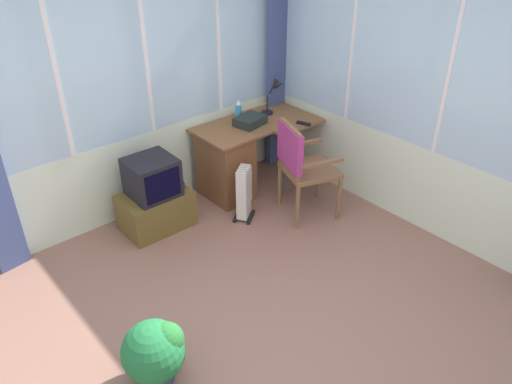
{
  "coord_description": "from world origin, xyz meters",
  "views": [
    {
      "loc": [
        -1.76,
        -1.96,
        2.8
      ],
      "look_at": [
        0.54,
        0.68,
        0.67
      ],
      "focal_mm": 35.19,
      "sensor_mm": 36.0,
      "label": 1
    }
  ],
  "objects_px": {
    "paper_tray": "(250,121)",
    "desk_lamp": "(276,91)",
    "desk": "(228,161)",
    "wooden_armchair": "(299,159)",
    "space_heater": "(244,192)",
    "spray_bottle": "(239,110)",
    "tv_remote": "(304,123)",
    "potted_plant": "(155,351)",
    "tv_on_stand": "(155,198)"
  },
  "relations": [
    {
      "from": "desk_lamp",
      "to": "space_heater",
      "type": "xyz_separation_m",
      "value": [
        -0.84,
        -0.48,
        -0.69
      ]
    },
    {
      "from": "spray_bottle",
      "to": "paper_tray",
      "type": "distance_m",
      "value": 0.21
    },
    {
      "from": "desk",
      "to": "space_heater",
      "type": "height_order",
      "value": "desk"
    },
    {
      "from": "desk",
      "to": "spray_bottle",
      "type": "height_order",
      "value": "spray_bottle"
    },
    {
      "from": "desk",
      "to": "wooden_armchair",
      "type": "xyz_separation_m",
      "value": [
        0.25,
        -0.75,
        0.23
      ]
    },
    {
      "from": "tv_on_stand",
      "to": "wooden_armchair",
      "type": "bearing_deg",
      "value": -32.2
    },
    {
      "from": "desk",
      "to": "tv_remote",
      "type": "xyz_separation_m",
      "value": [
        0.7,
        -0.38,
        0.35
      ]
    },
    {
      "from": "space_heater",
      "to": "desk_lamp",
      "type": "bearing_deg",
      "value": 29.6
    },
    {
      "from": "tv_on_stand",
      "to": "tv_remote",
      "type": "bearing_deg",
      "value": -12.51
    },
    {
      "from": "wooden_armchair",
      "to": "potted_plant",
      "type": "height_order",
      "value": "wooden_armchair"
    },
    {
      "from": "desk_lamp",
      "to": "tv_remote",
      "type": "bearing_deg",
      "value": -88.41
    },
    {
      "from": "desk_lamp",
      "to": "potted_plant",
      "type": "height_order",
      "value": "desk_lamp"
    },
    {
      "from": "paper_tray",
      "to": "tv_remote",
      "type": "bearing_deg",
      "value": -40.13
    },
    {
      "from": "desk",
      "to": "tv_remote",
      "type": "height_order",
      "value": "tv_remote"
    },
    {
      "from": "desk_lamp",
      "to": "wooden_armchair",
      "type": "relative_size",
      "value": 0.4
    },
    {
      "from": "tv_remote",
      "to": "tv_on_stand",
      "type": "bearing_deg",
      "value": 149.85
    },
    {
      "from": "wooden_armchair",
      "to": "space_heater",
      "type": "bearing_deg",
      "value": 143.52
    },
    {
      "from": "desk",
      "to": "paper_tray",
      "type": "xyz_separation_m",
      "value": [
        0.28,
        -0.02,
        0.38
      ]
    },
    {
      "from": "spray_bottle",
      "to": "space_heater",
      "type": "bearing_deg",
      "value": -125.74
    },
    {
      "from": "desk",
      "to": "spray_bottle",
      "type": "xyz_separation_m",
      "value": [
        0.29,
        0.17,
        0.44
      ]
    },
    {
      "from": "desk",
      "to": "wooden_armchair",
      "type": "height_order",
      "value": "wooden_armchair"
    },
    {
      "from": "desk",
      "to": "spray_bottle",
      "type": "distance_m",
      "value": 0.55
    },
    {
      "from": "desk",
      "to": "wooden_armchair",
      "type": "bearing_deg",
      "value": -71.32
    },
    {
      "from": "paper_tray",
      "to": "tv_on_stand",
      "type": "distance_m",
      "value": 1.26
    },
    {
      "from": "desk",
      "to": "desk_lamp",
      "type": "height_order",
      "value": "desk_lamp"
    },
    {
      "from": "spray_bottle",
      "to": "desk",
      "type": "bearing_deg",
      "value": -149.08
    },
    {
      "from": "tv_on_stand",
      "to": "space_heater",
      "type": "distance_m",
      "value": 0.85
    },
    {
      "from": "desk",
      "to": "tv_on_stand",
      "type": "xyz_separation_m",
      "value": [
        -0.9,
        -0.03,
        -0.07
      ]
    },
    {
      "from": "tv_on_stand",
      "to": "space_heater",
      "type": "bearing_deg",
      "value": -29.63
    },
    {
      "from": "desk",
      "to": "desk_lamp",
      "type": "xyz_separation_m",
      "value": [
        0.69,
        0.03,
        0.59
      ]
    },
    {
      "from": "desk_lamp",
      "to": "wooden_armchair",
      "type": "xyz_separation_m",
      "value": [
        -0.43,
        -0.78,
        -0.35
      ]
    },
    {
      "from": "desk_lamp",
      "to": "tv_remote",
      "type": "height_order",
      "value": "desk_lamp"
    },
    {
      "from": "potted_plant",
      "to": "spray_bottle",
      "type": "bearing_deg",
      "value": 39.23
    },
    {
      "from": "paper_tray",
      "to": "space_heater",
      "type": "relative_size",
      "value": 0.54
    },
    {
      "from": "desk",
      "to": "desk_lamp",
      "type": "bearing_deg",
      "value": 2.76
    },
    {
      "from": "tv_remote",
      "to": "paper_tray",
      "type": "bearing_deg",
      "value": 122.23
    },
    {
      "from": "tv_remote",
      "to": "paper_tray",
      "type": "xyz_separation_m",
      "value": [
        -0.42,
        0.35,
        0.03
      ]
    },
    {
      "from": "paper_tray",
      "to": "potted_plant",
      "type": "xyz_separation_m",
      "value": [
        -2.11,
        -1.53,
        -0.5
      ]
    },
    {
      "from": "desk",
      "to": "paper_tray",
      "type": "bearing_deg",
      "value": -5.15
    },
    {
      "from": "paper_tray",
      "to": "wooden_armchair",
      "type": "distance_m",
      "value": 0.74
    },
    {
      "from": "wooden_armchair",
      "to": "spray_bottle",
      "type": "bearing_deg",
      "value": 88.03
    },
    {
      "from": "paper_tray",
      "to": "desk_lamp",
      "type": "bearing_deg",
      "value": 8.06
    },
    {
      "from": "desk_lamp",
      "to": "wooden_armchair",
      "type": "height_order",
      "value": "desk_lamp"
    },
    {
      "from": "desk_lamp",
      "to": "desk",
      "type": "bearing_deg",
      "value": -177.24
    },
    {
      "from": "spray_bottle",
      "to": "tv_on_stand",
      "type": "distance_m",
      "value": 1.3
    },
    {
      "from": "space_heater",
      "to": "wooden_armchair",
      "type": "bearing_deg",
      "value": -36.48
    },
    {
      "from": "spray_bottle",
      "to": "wooden_armchair",
      "type": "relative_size",
      "value": 0.22
    },
    {
      "from": "tv_remote",
      "to": "space_heater",
      "type": "height_order",
      "value": "tv_remote"
    },
    {
      "from": "desk",
      "to": "wooden_armchair",
      "type": "distance_m",
      "value": 0.83
    },
    {
      "from": "spray_bottle",
      "to": "paper_tray",
      "type": "xyz_separation_m",
      "value": [
        -0.01,
        -0.2,
        -0.06
      ]
    }
  ]
}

